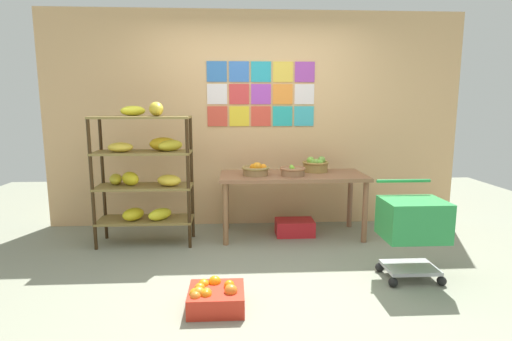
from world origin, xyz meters
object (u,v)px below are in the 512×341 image
(fruit_basket_centre, at_px, (316,165))
(display_table, at_px, (292,181))
(produce_crate_under_table, at_px, (295,227))
(fruit_basket_back_right, at_px, (293,171))
(orange_crate_foreground, at_px, (215,296))
(shopping_cart, at_px, (413,223))
(fruit_basket_right, at_px, (256,170))
(banana_shelf_unit, at_px, (146,166))

(fruit_basket_centre, bearing_deg, display_table, -152.90)
(produce_crate_under_table, bearing_deg, fruit_basket_back_right, -114.52)
(display_table, distance_m, produce_crate_under_table, 0.55)
(fruit_basket_back_right, height_order, orange_crate_foreground, fruit_basket_back_right)
(display_table, relative_size, produce_crate_under_table, 3.73)
(display_table, distance_m, shopping_cart, 1.50)
(fruit_basket_right, relative_size, produce_crate_under_table, 0.70)
(fruit_basket_centre, bearing_deg, shopping_cart, -67.64)
(display_table, relative_size, fruit_basket_back_right, 5.76)
(display_table, relative_size, shopping_cart, 1.96)
(orange_crate_foreground, bearing_deg, banana_shelf_unit, 118.11)
(banana_shelf_unit, height_order, orange_crate_foreground, banana_shelf_unit)
(banana_shelf_unit, height_order, display_table, banana_shelf_unit)
(banana_shelf_unit, xyz_separation_m, fruit_basket_back_right, (1.59, 0.07, -0.08))
(fruit_basket_right, distance_m, produce_crate_under_table, 0.84)
(banana_shelf_unit, relative_size, fruit_basket_back_right, 5.36)
(fruit_basket_right, relative_size, fruit_basket_centre, 1.00)
(fruit_basket_centre, height_order, produce_crate_under_table, fruit_basket_centre)
(produce_crate_under_table, relative_size, orange_crate_foreground, 1.07)
(fruit_basket_right, relative_size, shopping_cart, 0.37)
(banana_shelf_unit, relative_size, produce_crate_under_table, 3.48)
(orange_crate_foreground, height_order, shopping_cart, shopping_cart)
(banana_shelf_unit, bearing_deg, display_table, 6.23)
(fruit_basket_back_right, bearing_deg, banana_shelf_unit, -177.45)
(banana_shelf_unit, xyz_separation_m, fruit_basket_centre, (1.90, 0.33, -0.05))
(shopping_cart, bearing_deg, orange_crate_foreground, -173.21)
(fruit_basket_right, bearing_deg, produce_crate_under_table, 8.65)
(fruit_basket_back_right, bearing_deg, orange_crate_foreground, -117.30)
(display_table, relative_size, orange_crate_foreground, 3.99)
(fruit_basket_back_right, bearing_deg, shopping_cart, -51.95)
(fruit_basket_centre, bearing_deg, orange_crate_foreground, -121.60)
(fruit_basket_right, xyz_separation_m, orange_crate_foreground, (-0.40, -1.59, -0.69))
(fruit_basket_right, bearing_deg, display_table, 8.47)
(produce_crate_under_table, bearing_deg, fruit_basket_right, -171.35)
(produce_crate_under_table, relative_size, shopping_cart, 0.52)
(banana_shelf_unit, relative_size, fruit_basket_right, 4.95)
(fruit_basket_centre, height_order, shopping_cart, fruit_basket_centre)
(fruit_basket_right, bearing_deg, fruit_basket_centre, 16.59)
(display_table, bearing_deg, orange_crate_foreground, -116.28)
(banana_shelf_unit, height_order, shopping_cart, banana_shelf_unit)
(fruit_basket_centre, relative_size, fruit_basket_back_right, 1.08)
(fruit_basket_right, xyz_separation_m, fruit_basket_centre, (0.71, 0.21, 0.01))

